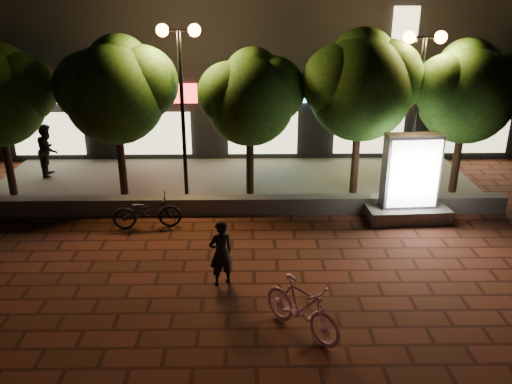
{
  "coord_description": "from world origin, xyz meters",
  "views": [
    {
      "loc": [
        0.42,
        -10.23,
        6.21
      ],
      "look_at": [
        0.62,
        1.5,
        1.63
      ],
      "focal_mm": 36.88,
      "sensor_mm": 36.0,
      "label": 1
    }
  ],
  "objects_px": {
    "tree_right": "(362,82)",
    "tree_far_right": "(468,89)",
    "tree_left": "(117,87)",
    "street_lamp_left": "(180,68)",
    "rider": "(221,253)",
    "street_lamp_right": "(421,72)",
    "scooter_pink": "(302,307)",
    "scooter_parked": "(147,211)",
    "ad_kiosk": "(409,186)",
    "tree_mid": "(251,94)",
    "pedestrian": "(48,150)"
  },
  "relations": [
    {
      "from": "tree_right",
      "to": "tree_far_right",
      "type": "xyz_separation_m",
      "value": [
        3.2,
        -0.0,
        -0.2
      ]
    },
    {
      "from": "tree_left",
      "to": "street_lamp_left",
      "type": "bearing_deg",
      "value": -7.7
    },
    {
      "from": "tree_left",
      "to": "tree_far_right",
      "type": "height_order",
      "value": "tree_left"
    },
    {
      "from": "tree_far_right",
      "to": "rider",
      "type": "distance_m",
      "value": 9.41
    },
    {
      "from": "street_lamp_right",
      "to": "scooter_pink",
      "type": "relative_size",
      "value": 2.66
    },
    {
      "from": "tree_far_right",
      "to": "scooter_parked",
      "type": "bearing_deg",
      "value": -165.3
    },
    {
      "from": "street_lamp_left",
      "to": "rider",
      "type": "xyz_separation_m",
      "value": [
        1.32,
        -5.17,
        -3.26
      ]
    },
    {
      "from": "street_lamp_left",
      "to": "ad_kiosk",
      "type": "distance_m",
      "value": 7.34
    },
    {
      "from": "street_lamp_right",
      "to": "rider",
      "type": "height_order",
      "value": "street_lamp_right"
    },
    {
      "from": "street_lamp_left",
      "to": "scooter_pink",
      "type": "xyz_separation_m",
      "value": [
        2.93,
        -6.99,
        -3.47
      ]
    },
    {
      "from": "tree_far_right",
      "to": "ad_kiosk",
      "type": "height_order",
      "value": "tree_far_right"
    },
    {
      "from": "tree_far_right",
      "to": "street_lamp_right",
      "type": "bearing_deg",
      "value": -170.39
    },
    {
      "from": "tree_mid",
      "to": "ad_kiosk",
      "type": "height_order",
      "value": "tree_mid"
    },
    {
      "from": "tree_right",
      "to": "street_lamp_right",
      "type": "distance_m",
      "value": 1.7
    },
    {
      "from": "tree_left",
      "to": "scooter_parked",
      "type": "height_order",
      "value": "tree_left"
    },
    {
      "from": "tree_left",
      "to": "street_lamp_right",
      "type": "bearing_deg",
      "value": -1.68
    },
    {
      "from": "tree_left",
      "to": "rider",
      "type": "distance_m",
      "value": 6.88
    },
    {
      "from": "ad_kiosk",
      "to": "tree_right",
      "type": "bearing_deg",
      "value": 119.44
    },
    {
      "from": "tree_right",
      "to": "street_lamp_left",
      "type": "bearing_deg",
      "value": -177.19
    },
    {
      "from": "tree_right",
      "to": "street_lamp_right",
      "type": "bearing_deg",
      "value": -9.1
    },
    {
      "from": "scooter_pink",
      "to": "pedestrian",
      "type": "xyz_separation_m",
      "value": [
        -7.88,
        9.04,
        0.42
      ]
    },
    {
      "from": "tree_mid",
      "to": "street_lamp_left",
      "type": "xyz_separation_m",
      "value": [
        -2.05,
        -0.26,
        0.81
      ]
    },
    {
      "from": "street_lamp_right",
      "to": "ad_kiosk",
      "type": "height_order",
      "value": "street_lamp_right"
    },
    {
      "from": "tree_left",
      "to": "scooter_parked",
      "type": "bearing_deg",
      "value": -65.78
    },
    {
      "from": "street_lamp_left",
      "to": "scooter_parked",
      "type": "distance_m",
      "value": 4.25
    },
    {
      "from": "ad_kiosk",
      "to": "tree_far_right",
      "type": "bearing_deg",
      "value": 43.22
    },
    {
      "from": "street_lamp_right",
      "to": "scooter_pink",
      "type": "xyz_separation_m",
      "value": [
        -4.07,
        -6.99,
        -3.33
      ]
    },
    {
      "from": "ad_kiosk",
      "to": "rider",
      "type": "bearing_deg",
      "value": -145.97
    },
    {
      "from": "tree_right",
      "to": "tree_far_right",
      "type": "distance_m",
      "value": 3.2
    },
    {
      "from": "street_lamp_right",
      "to": "pedestrian",
      "type": "bearing_deg",
      "value": 170.25
    },
    {
      "from": "scooter_pink",
      "to": "rider",
      "type": "height_order",
      "value": "rider"
    },
    {
      "from": "tree_mid",
      "to": "street_lamp_left",
      "type": "bearing_deg",
      "value": -172.69
    },
    {
      "from": "tree_right",
      "to": "rider",
      "type": "relative_size",
      "value": 3.29
    },
    {
      "from": "tree_far_right",
      "to": "pedestrian",
      "type": "xyz_separation_m",
      "value": [
        -13.51,
        1.79,
        -2.38
      ]
    },
    {
      "from": "tree_mid",
      "to": "rider",
      "type": "height_order",
      "value": "tree_mid"
    },
    {
      "from": "rider",
      "to": "pedestrian",
      "type": "distance_m",
      "value": 9.58
    },
    {
      "from": "scooter_pink",
      "to": "pedestrian",
      "type": "distance_m",
      "value": 12.01
    },
    {
      "from": "pedestrian",
      "to": "tree_far_right",
      "type": "bearing_deg",
      "value": -105.76
    },
    {
      "from": "tree_left",
      "to": "tree_right",
      "type": "relative_size",
      "value": 0.97
    },
    {
      "from": "tree_left",
      "to": "street_lamp_right",
      "type": "height_order",
      "value": "street_lamp_right"
    },
    {
      "from": "tree_left",
      "to": "pedestrian",
      "type": "xyz_separation_m",
      "value": [
        -3.01,
        1.79,
        -2.46
      ]
    },
    {
      "from": "tree_right",
      "to": "scooter_pink",
      "type": "distance_m",
      "value": 8.22
    },
    {
      "from": "street_lamp_right",
      "to": "scooter_parked",
      "type": "bearing_deg",
      "value": -164.32
    },
    {
      "from": "street_lamp_left",
      "to": "scooter_pink",
      "type": "height_order",
      "value": "street_lamp_left"
    },
    {
      "from": "tree_far_right",
      "to": "scooter_parked",
      "type": "height_order",
      "value": "tree_far_right"
    },
    {
      "from": "tree_right",
      "to": "scooter_pink",
      "type": "xyz_separation_m",
      "value": [
        -2.43,
        -7.25,
        -3.0
      ]
    },
    {
      "from": "tree_mid",
      "to": "tree_far_right",
      "type": "distance_m",
      "value": 6.5
    },
    {
      "from": "tree_mid",
      "to": "scooter_parked",
      "type": "height_order",
      "value": "tree_mid"
    },
    {
      "from": "scooter_parked",
      "to": "tree_mid",
      "type": "bearing_deg",
      "value": -56.78
    },
    {
      "from": "tree_mid",
      "to": "ad_kiosk",
      "type": "relative_size",
      "value": 1.8
    }
  ]
}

